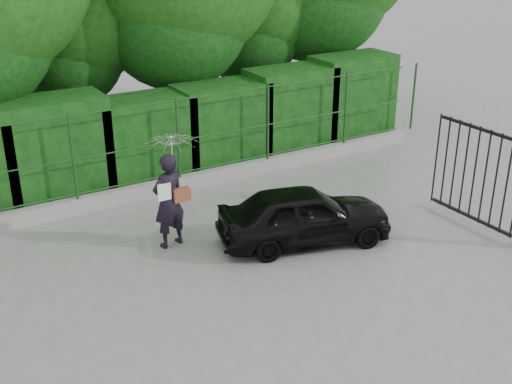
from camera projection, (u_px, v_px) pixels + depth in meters
ground at (273, 285)px, 10.63m from camera, size 80.00×80.00×0.00m
kerb at (164, 187)px, 14.11m from camera, size 14.00×0.25×0.30m
fence at (171, 140)px, 13.80m from camera, size 14.13×0.06×1.80m
hedge at (147, 135)px, 14.58m from camera, size 14.20×1.20×2.27m
gate at (506, 179)px, 11.77m from camera, size 0.22×2.33×2.36m
woman at (171, 175)px, 11.46m from camera, size 0.98×0.94×2.12m
car at (304, 215)px, 11.84m from camera, size 3.44×2.10×1.09m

